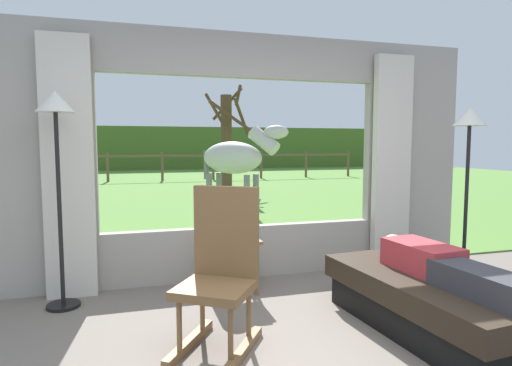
{
  "coord_description": "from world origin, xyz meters",
  "views": [
    {
      "loc": [
        -1.13,
        -2.1,
        1.42
      ],
      "look_at": [
        0.0,
        1.8,
        1.05
      ],
      "focal_mm": 30.07,
      "sensor_mm": 36.0,
      "label": 1
    }
  ],
  "objects_px": {
    "reclining_person": "(439,265)",
    "potted_plant": "(225,219)",
    "recliner_sofa": "(433,302)",
    "side_table": "(235,248)",
    "floor_lamp_right": "(469,142)",
    "rocking_chair": "(221,269)",
    "book_stack": "(245,233)",
    "floor_lamp_left": "(56,134)",
    "horse": "(236,159)",
    "pasture_tree": "(227,139)"
  },
  "relations": [
    {
      "from": "recliner_sofa",
      "to": "potted_plant",
      "type": "distance_m",
      "value": 1.94
    },
    {
      "from": "side_table",
      "to": "potted_plant",
      "type": "xyz_separation_m",
      "value": [
        -0.08,
        0.06,
        0.28
      ]
    },
    {
      "from": "potted_plant",
      "to": "book_stack",
      "type": "relative_size",
      "value": 1.52
    },
    {
      "from": "floor_lamp_left",
      "to": "pasture_tree",
      "type": "xyz_separation_m",
      "value": [
        3.26,
        8.18,
        0.06
      ]
    },
    {
      "from": "rocking_chair",
      "to": "potted_plant",
      "type": "distance_m",
      "value": 1.16
    },
    {
      "from": "floor_lamp_left",
      "to": "floor_lamp_right",
      "type": "height_order",
      "value": "floor_lamp_left"
    },
    {
      "from": "book_stack",
      "to": "pasture_tree",
      "type": "xyz_separation_m",
      "value": [
        1.64,
        8.26,
        1.0
      ]
    },
    {
      "from": "reclining_person",
      "to": "floor_lamp_right",
      "type": "height_order",
      "value": "floor_lamp_right"
    },
    {
      "from": "reclining_person",
      "to": "potted_plant",
      "type": "xyz_separation_m",
      "value": [
        -1.34,
        1.38,
        0.18
      ]
    },
    {
      "from": "book_stack",
      "to": "side_table",
      "type": "bearing_deg",
      "value": 145.99
    },
    {
      "from": "side_table",
      "to": "book_stack",
      "type": "relative_size",
      "value": 2.48
    },
    {
      "from": "side_table",
      "to": "reclining_person",
      "type": "bearing_deg",
      "value": -46.35
    },
    {
      "from": "floor_lamp_left",
      "to": "horse",
      "type": "height_order",
      "value": "floor_lamp_left"
    },
    {
      "from": "reclining_person",
      "to": "rocking_chair",
      "type": "xyz_separation_m",
      "value": [
        -1.61,
        0.26,
        0.02
      ]
    },
    {
      "from": "reclining_person",
      "to": "side_table",
      "type": "distance_m",
      "value": 1.82
    },
    {
      "from": "recliner_sofa",
      "to": "book_stack",
      "type": "height_order",
      "value": "book_stack"
    },
    {
      "from": "side_table",
      "to": "potted_plant",
      "type": "height_order",
      "value": "potted_plant"
    },
    {
      "from": "floor_lamp_right",
      "to": "rocking_chair",
      "type": "bearing_deg",
      "value": -167.13
    },
    {
      "from": "recliner_sofa",
      "to": "floor_lamp_right",
      "type": "relative_size",
      "value": 1.0
    },
    {
      "from": "rocking_chair",
      "to": "reclining_person",
      "type": "bearing_deg",
      "value": 24.62
    },
    {
      "from": "recliner_sofa",
      "to": "horse",
      "type": "height_order",
      "value": "horse"
    },
    {
      "from": "floor_lamp_left",
      "to": "recliner_sofa",
      "type": "bearing_deg",
      "value": -24.7
    },
    {
      "from": "book_stack",
      "to": "pasture_tree",
      "type": "height_order",
      "value": "pasture_tree"
    },
    {
      "from": "side_table",
      "to": "floor_lamp_right",
      "type": "height_order",
      "value": "floor_lamp_right"
    },
    {
      "from": "pasture_tree",
      "to": "side_table",
      "type": "bearing_deg",
      "value": -101.91
    },
    {
      "from": "reclining_person",
      "to": "floor_lamp_right",
      "type": "xyz_separation_m",
      "value": [
        1.01,
        0.86,
        0.91
      ]
    },
    {
      "from": "floor_lamp_right",
      "to": "pasture_tree",
      "type": "height_order",
      "value": "pasture_tree"
    },
    {
      "from": "reclining_person",
      "to": "book_stack",
      "type": "xyz_separation_m",
      "value": [
        -1.17,
        1.26,
        0.05
      ]
    },
    {
      "from": "side_table",
      "to": "floor_lamp_right",
      "type": "distance_m",
      "value": 2.52
    },
    {
      "from": "floor_lamp_left",
      "to": "horse",
      "type": "relative_size",
      "value": 1.08
    },
    {
      "from": "rocking_chair",
      "to": "book_stack",
      "type": "height_order",
      "value": "rocking_chair"
    },
    {
      "from": "pasture_tree",
      "to": "book_stack",
      "type": "bearing_deg",
      "value": -101.22
    },
    {
      "from": "rocking_chair",
      "to": "floor_lamp_right",
      "type": "height_order",
      "value": "floor_lamp_right"
    },
    {
      "from": "rocking_chair",
      "to": "potted_plant",
      "type": "xyz_separation_m",
      "value": [
        0.27,
        1.12,
        0.16
      ]
    },
    {
      "from": "recliner_sofa",
      "to": "horse",
      "type": "bearing_deg",
      "value": 88.6
    },
    {
      "from": "book_stack",
      "to": "horse",
      "type": "bearing_deg",
      "value": 77.74
    },
    {
      "from": "recliner_sofa",
      "to": "rocking_chair",
      "type": "xyz_separation_m",
      "value": [
        -1.61,
        0.21,
        0.33
      ]
    },
    {
      "from": "horse",
      "to": "potted_plant",
      "type": "bearing_deg",
      "value": 31.58
    },
    {
      "from": "rocking_chair",
      "to": "side_table",
      "type": "xyz_separation_m",
      "value": [
        0.35,
        1.06,
        -0.12
      ]
    },
    {
      "from": "reclining_person",
      "to": "pasture_tree",
      "type": "distance_m",
      "value": 9.58
    },
    {
      "from": "reclining_person",
      "to": "floor_lamp_right",
      "type": "relative_size",
      "value": 0.81
    },
    {
      "from": "floor_lamp_right",
      "to": "potted_plant",
      "type": "bearing_deg",
      "value": 167.48
    },
    {
      "from": "reclining_person",
      "to": "horse",
      "type": "bearing_deg",
      "value": 88.57
    },
    {
      "from": "recliner_sofa",
      "to": "horse",
      "type": "relative_size",
      "value": 1.02
    },
    {
      "from": "recliner_sofa",
      "to": "floor_lamp_left",
      "type": "relative_size",
      "value": 0.95
    },
    {
      "from": "floor_lamp_left",
      "to": "floor_lamp_right",
      "type": "relative_size",
      "value": 1.05
    },
    {
      "from": "potted_plant",
      "to": "floor_lamp_right",
      "type": "distance_m",
      "value": 2.51
    },
    {
      "from": "floor_lamp_right",
      "to": "horse",
      "type": "bearing_deg",
      "value": 107.43
    },
    {
      "from": "potted_plant",
      "to": "recliner_sofa",
      "type": "bearing_deg",
      "value": -44.8
    },
    {
      "from": "floor_lamp_right",
      "to": "reclining_person",
      "type": "bearing_deg",
      "value": -139.61
    }
  ]
}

